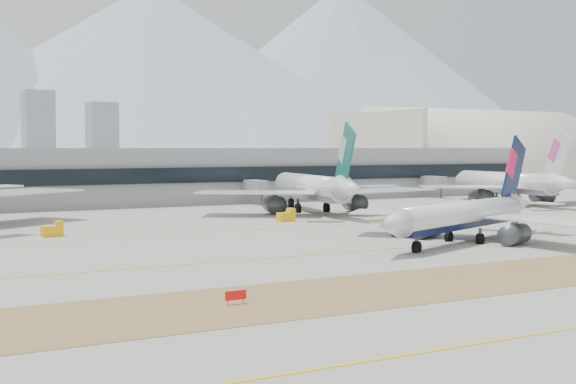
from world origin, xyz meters
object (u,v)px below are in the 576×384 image
taxiing_airliner (467,216)px  widebody_china_air (510,184)px  terminal (86,176)px  hangar (468,186)px  widebody_cathay (314,189)px

taxiing_airliner → widebody_china_air: 92.81m
terminal → hangar: (154.56, 20.16, -7.37)m
taxiing_airliner → widebody_china_air: (70.16, 60.75, 1.16)m
taxiing_airliner → hangar: 187.88m
widebody_cathay → terminal: 68.06m
widebody_cathay → widebody_china_air: (60.80, -1.40, -0.15)m
widebody_cathay → widebody_china_air: size_ratio=1.02×
terminal → widebody_china_air: bearing=-30.6°
hangar → terminal: bearing=-172.6°
taxiing_airliner → hangar: (126.33, 139.00, -4.08)m
widebody_china_air → taxiing_airliner: bearing=141.1°
widebody_cathay → terminal: size_ratio=0.20×
taxiing_airliner → hangar: bearing=-154.5°
terminal → hangar: 156.05m
widebody_china_air → hangar: size_ratio=0.61×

